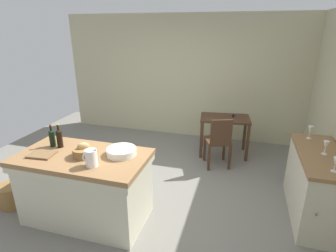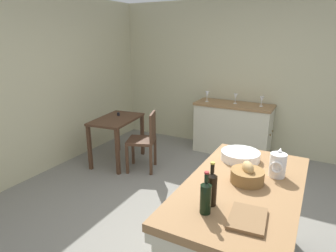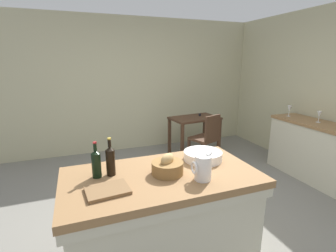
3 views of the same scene
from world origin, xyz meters
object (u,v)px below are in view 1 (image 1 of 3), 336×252
at_px(writing_desk, 225,123).
at_px(side_cabinet, 315,185).
at_px(wine_bottle_dark, 59,138).
at_px(cutting_board, 42,154).
at_px(bread_basket, 84,151).
at_px(island_table, 85,185).
at_px(wooden_chair, 219,140).
at_px(wine_glass_far_left, 336,162).
at_px(wine_glass_left, 326,145).
at_px(wash_bowl, 122,151).
at_px(wine_bottle_amber, 52,138).
at_px(wine_glass_middle, 310,130).
at_px(wicker_hamper, 13,195).
at_px(pitcher, 91,158).

bearing_deg(writing_desk, side_cabinet, -50.56).
bearing_deg(wine_bottle_dark, cutting_board, -103.32).
bearing_deg(bread_basket, writing_desk, 58.89).
bearing_deg(island_table, wooden_chair, 51.62).
xyz_separation_m(wine_glass_far_left, wine_glass_left, (0.00, 0.43, 0.00)).
relative_size(wash_bowl, wine_glass_far_left, 2.17).
relative_size(wine_bottle_amber, wine_glass_far_left, 1.79).
distance_m(side_cabinet, wine_glass_far_left, 0.71).
distance_m(wine_glass_middle, wicker_hamper, 4.15).
distance_m(island_table, side_cabinet, 2.88).
bearing_deg(wine_glass_left, cutting_board, -163.16).
height_order(writing_desk, wine_bottle_amber, wine_bottle_amber).
relative_size(side_cabinet, wine_glass_left, 7.85).
distance_m(writing_desk, wine_glass_middle, 1.65).
relative_size(wooden_chair, pitcher, 3.85).
relative_size(cutting_board, wine_bottle_dark, 0.94).
relative_size(wine_bottle_amber, wine_glass_left, 1.73).
distance_m(wooden_chair, wine_glass_middle, 1.44).
xyz_separation_m(island_table, pitcher, (0.26, -0.20, 0.51)).
xyz_separation_m(wash_bowl, wine_bottle_dark, (-0.83, -0.02, 0.08)).
bearing_deg(cutting_board, pitcher, -5.34).
distance_m(side_cabinet, wash_bowl, 2.45).
height_order(side_cabinet, bread_basket, bread_basket).
distance_m(cutting_board, wine_glass_left, 3.36).
height_order(wooden_chair, wine_glass_left, wine_glass_left).
bearing_deg(pitcher, wine_bottle_amber, 156.55).
bearing_deg(wicker_hamper, wine_glass_far_left, 6.93).
distance_m(side_cabinet, wine_bottle_amber, 3.37).
xyz_separation_m(writing_desk, wine_bottle_dark, (-1.87, -2.25, 0.39)).
distance_m(island_table, pitcher, 0.61).
relative_size(wooden_chair, wine_bottle_amber, 3.14).
bearing_deg(wine_bottle_dark, wicker_hamper, -165.40).
xyz_separation_m(writing_desk, wash_bowl, (-1.04, -2.24, 0.31)).
bearing_deg(wine_glass_left, pitcher, -157.49).
height_order(cutting_board, wine_glass_left, wine_glass_left).
bearing_deg(cutting_board, wine_bottle_dark, 76.68).
bearing_deg(island_table, side_cabinet, 17.15).
distance_m(bread_basket, wine_glass_left, 2.86).
relative_size(bread_basket, wine_glass_far_left, 1.58).
bearing_deg(wicker_hamper, wine_glass_left, 13.08).
bearing_deg(pitcher, island_table, 142.16).
xyz_separation_m(wine_bottle_dark, wicker_hamper, (-0.74, -0.19, -0.86)).
bearing_deg(wine_bottle_dark, wine_bottle_amber, -179.58).
relative_size(side_cabinet, pitcher, 5.57).
xyz_separation_m(bread_basket, cutting_board, (-0.49, -0.12, -0.05)).
distance_m(wash_bowl, bread_basket, 0.44).
bearing_deg(wooden_chair, wine_bottle_amber, -138.77).
xyz_separation_m(bread_basket, wine_glass_far_left, (2.72, 0.42, 0.05)).
bearing_deg(writing_desk, wash_bowl, -114.92).
relative_size(wash_bowl, bread_basket, 1.37).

